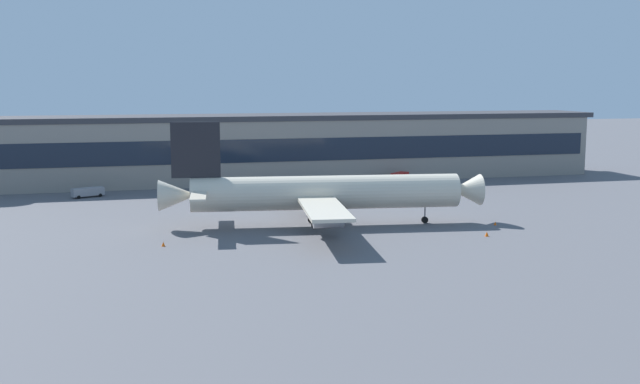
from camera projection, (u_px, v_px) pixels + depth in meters
ground_plane at (321, 222)px, 125.88m from camera, size 600.00×600.00×0.00m
terminal_building at (262, 148)px, 177.86m from camera, size 167.05×17.27×15.73m
airliner at (321, 193)px, 122.31m from camera, size 53.18×45.37×17.12m
follow_me_car at (316, 184)px, 164.53m from camera, size 4.46×4.45×1.85m
crew_van at (400, 177)px, 174.02m from camera, size 5.28×5.18×2.55m
belt_loader at (87, 192)px, 153.13m from camera, size 6.67×4.33×1.95m
traffic_cone_0 at (495, 223)px, 123.50m from camera, size 0.50×0.50×0.62m
traffic_cone_1 at (487, 234)px, 114.51m from camera, size 0.60×0.60×0.75m
traffic_cone_2 at (163, 244)px, 107.55m from camera, size 0.53×0.53×0.66m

